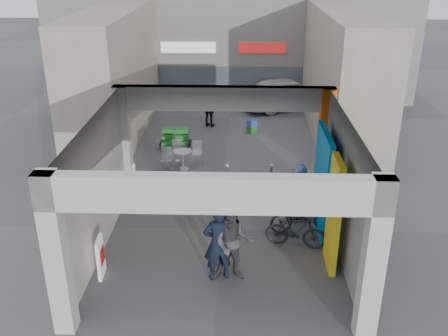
{
  "coord_description": "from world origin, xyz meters",
  "views": [
    {
      "loc": [
        0.45,
        -11.91,
        7.12
      ],
      "look_at": [
        0.04,
        1.0,
        1.41
      ],
      "focal_mm": 40.0,
      "sensor_mm": 36.0,
      "label": 1
    }
  ],
  "objects_px": {
    "border_collie": "(224,226)",
    "man_elderly": "(298,192)",
    "man_with_dog": "(218,243)",
    "bicycle_rear": "(296,231)",
    "produce_stand": "(175,141)",
    "man_back_turned": "(233,243)",
    "bicycle_front": "(303,215)",
    "white_van": "(286,93)",
    "cafe_set": "(181,158)",
    "man_crates": "(210,109)"
  },
  "relations": [
    {
      "from": "bicycle_front",
      "to": "border_collie",
      "type": "bearing_deg",
      "value": 84.97
    },
    {
      "from": "produce_stand",
      "to": "man_elderly",
      "type": "relative_size",
      "value": 0.69
    },
    {
      "from": "cafe_set",
      "to": "produce_stand",
      "type": "distance_m",
      "value": 1.69
    },
    {
      "from": "border_collie",
      "to": "bicycle_front",
      "type": "height_order",
      "value": "bicycle_front"
    },
    {
      "from": "produce_stand",
      "to": "man_with_dog",
      "type": "relative_size",
      "value": 0.62
    },
    {
      "from": "man_elderly",
      "to": "man_crates",
      "type": "height_order",
      "value": "man_elderly"
    },
    {
      "from": "cafe_set",
      "to": "bicycle_front",
      "type": "height_order",
      "value": "bicycle_front"
    },
    {
      "from": "white_van",
      "to": "bicycle_front",
      "type": "bearing_deg",
      "value": 153.76
    },
    {
      "from": "bicycle_front",
      "to": "bicycle_rear",
      "type": "height_order",
      "value": "bicycle_front"
    },
    {
      "from": "man_with_dog",
      "to": "man_back_turned",
      "type": "distance_m",
      "value": 0.33
    },
    {
      "from": "cafe_set",
      "to": "bicycle_rear",
      "type": "height_order",
      "value": "bicycle_rear"
    },
    {
      "from": "produce_stand",
      "to": "man_back_turned",
      "type": "xyz_separation_m",
      "value": [
        2.33,
        -8.17,
        0.66
      ]
    },
    {
      "from": "bicycle_front",
      "to": "man_elderly",
      "type": "bearing_deg",
      "value": -5.29
    },
    {
      "from": "produce_stand",
      "to": "border_collie",
      "type": "relative_size",
      "value": 1.73
    },
    {
      "from": "bicycle_rear",
      "to": "cafe_set",
      "type": "bearing_deg",
      "value": 46.71
    },
    {
      "from": "produce_stand",
      "to": "man_crates",
      "type": "relative_size",
      "value": 0.73
    },
    {
      "from": "produce_stand",
      "to": "man_back_turned",
      "type": "bearing_deg",
      "value": -98.43
    },
    {
      "from": "man_crates",
      "to": "white_van",
      "type": "bearing_deg",
      "value": -116.24
    },
    {
      "from": "man_back_turned",
      "to": "man_crates",
      "type": "xyz_separation_m",
      "value": [
        -1.16,
        10.85,
        -0.16
      ]
    },
    {
      "from": "bicycle_rear",
      "to": "produce_stand",
      "type": "bearing_deg",
      "value": 42.16
    },
    {
      "from": "cafe_set",
      "to": "bicycle_rear",
      "type": "bearing_deg",
      "value": -55.3
    },
    {
      "from": "man_back_turned",
      "to": "white_van",
      "type": "bearing_deg",
      "value": 77.58
    },
    {
      "from": "man_back_turned",
      "to": "bicycle_front",
      "type": "height_order",
      "value": "man_back_turned"
    },
    {
      "from": "produce_stand",
      "to": "man_elderly",
      "type": "distance_m",
      "value": 6.75
    },
    {
      "from": "man_with_dog",
      "to": "bicycle_rear",
      "type": "relative_size",
      "value": 1.23
    },
    {
      "from": "white_van",
      "to": "man_elderly",
      "type": "bearing_deg",
      "value": 153.15
    },
    {
      "from": "man_with_dog",
      "to": "man_back_turned",
      "type": "bearing_deg",
      "value": 165.94
    },
    {
      "from": "border_collie",
      "to": "man_elderly",
      "type": "relative_size",
      "value": 0.4
    },
    {
      "from": "cafe_set",
      "to": "bicycle_front",
      "type": "xyz_separation_m",
      "value": [
        3.82,
        -4.31,
        0.2
      ]
    },
    {
      "from": "cafe_set",
      "to": "bicycle_rear",
      "type": "xyz_separation_m",
      "value": [
        3.55,
        -5.12,
        0.18
      ]
    },
    {
      "from": "man_with_dog",
      "to": "white_van",
      "type": "distance_m",
      "value": 13.97
    },
    {
      "from": "bicycle_rear",
      "to": "white_van",
      "type": "xyz_separation_m",
      "value": [
        0.76,
        12.3,
        0.29
      ]
    },
    {
      "from": "man_with_dog",
      "to": "produce_stand",
      "type": "bearing_deg",
      "value": -91.18
    },
    {
      "from": "cafe_set",
      "to": "man_with_dog",
      "type": "height_order",
      "value": "man_with_dog"
    },
    {
      "from": "cafe_set",
      "to": "man_with_dog",
      "type": "xyz_separation_m",
      "value": [
        1.61,
        -6.53,
        0.66
      ]
    },
    {
      "from": "border_collie",
      "to": "man_back_turned",
      "type": "bearing_deg",
      "value": -95.21
    },
    {
      "from": "cafe_set",
      "to": "man_back_turned",
      "type": "height_order",
      "value": "man_back_turned"
    },
    {
      "from": "man_back_turned",
      "to": "bicycle_rear",
      "type": "relative_size",
      "value": 1.24
    },
    {
      "from": "man_with_dog",
      "to": "cafe_set",
      "type": "bearing_deg",
      "value": -91.05
    },
    {
      "from": "man_elderly",
      "to": "border_collie",
      "type": "bearing_deg",
      "value": -178.14
    },
    {
      "from": "produce_stand",
      "to": "white_van",
      "type": "distance_m",
      "value": 7.26
    },
    {
      "from": "cafe_set",
      "to": "produce_stand",
      "type": "height_order",
      "value": "cafe_set"
    },
    {
      "from": "man_with_dog",
      "to": "man_elderly",
      "type": "xyz_separation_m",
      "value": [
        2.13,
        2.86,
        -0.1
      ]
    },
    {
      "from": "cafe_set",
      "to": "border_collie",
      "type": "bearing_deg",
      "value": -69.9
    },
    {
      "from": "produce_stand",
      "to": "man_elderly",
      "type": "height_order",
      "value": "man_elderly"
    },
    {
      "from": "man_with_dog",
      "to": "man_back_turned",
      "type": "height_order",
      "value": "man_back_turned"
    },
    {
      "from": "man_back_turned",
      "to": "man_elderly",
      "type": "height_order",
      "value": "man_back_turned"
    },
    {
      "from": "bicycle_rear",
      "to": "white_van",
      "type": "relative_size",
      "value": 0.35
    },
    {
      "from": "bicycle_rear",
      "to": "border_collie",
      "type": "bearing_deg",
      "value": 86.88
    },
    {
      "from": "produce_stand",
      "to": "bicycle_rear",
      "type": "relative_size",
      "value": 0.76
    }
  ]
}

